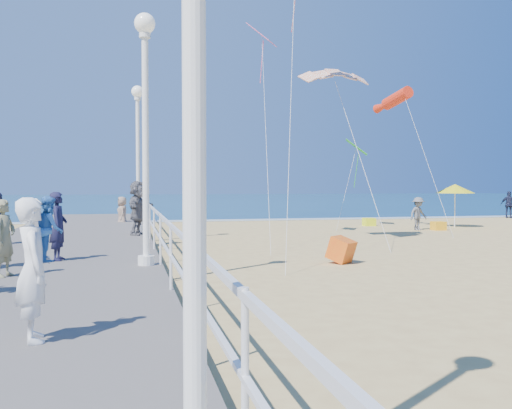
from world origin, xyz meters
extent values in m
plane|color=tan|center=(0.00, 0.00, 0.00)|extent=(160.00, 160.00, 0.00)
cube|color=navy|center=(0.00, 65.00, 0.01)|extent=(160.00, 90.00, 0.05)
cube|color=white|center=(0.00, 20.50, 0.03)|extent=(160.00, 1.20, 0.04)
cube|color=#66615D|center=(-7.50, 0.00, 0.20)|extent=(5.00, 44.00, 0.40)
cube|color=white|center=(-5.05, 0.00, 1.45)|extent=(0.05, 42.00, 0.06)
cube|color=white|center=(-5.05, 0.00, 0.95)|extent=(0.05, 42.00, 0.04)
cylinder|color=white|center=(-5.35, -9.00, 2.85)|extent=(0.14, 0.14, 4.70)
cylinder|color=white|center=(-5.35, 0.00, 0.50)|extent=(0.36, 0.36, 0.20)
cylinder|color=white|center=(-5.35, 0.00, 2.85)|extent=(0.14, 0.14, 4.70)
sphere|color=white|center=(-5.35, 0.00, 5.50)|extent=(0.44, 0.44, 0.44)
cylinder|color=white|center=(-5.35, 9.00, 0.50)|extent=(0.36, 0.36, 0.20)
cylinder|color=white|center=(-5.35, 9.00, 2.85)|extent=(0.14, 0.14, 4.70)
sphere|color=white|center=(-5.35, 9.00, 5.50)|extent=(0.44, 0.44, 0.44)
imported|color=white|center=(-6.74, -5.75, 1.19)|extent=(0.50, 0.65, 1.57)
imported|color=#3372C2|center=(-6.59, -5.60, 1.62)|extent=(0.35, 0.41, 0.74)
imported|color=#181733|center=(-7.26, 1.18, 1.18)|extent=(0.42, 0.59, 1.55)
imported|color=slate|center=(-5.40, 7.45, 1.32)|extent=(1.18, 1.79, 1.85)
imported|color=#7E7B57|center=(-7.96, -0.99, 1.12)|extent=(0.51, 0.61, 1.44)
imported|color=slate|center=(7.41, 11.74, 0.77)|extent=(1.12, 0.85, 1.53)
imported|color=#1C213E|center=(17.79, 19.22, 0.85)|extent=(1.01, 0.98, 1.70)
imported|color=gray|center=(-5.98, 14.70, 0.78)|extent=(0.56, 0.80, 1.56)
cube|color=red|center=(-0.15, 2.02, 0.30)|extent=(0.88, 0.90, 0.74)
cylinder|color=white|center=(10.08, 13.00, 0.90)|extent=(0.05, 0.05, 1.80)
cone|color=yellow|center=(10.08, 13.00, 1.91)|extent=(1.90, 1.90, 0.45)
cube|color=#EAFC1A|center=(6.33, 14.81, 0.20)|extent=(0.55, 0.55, 0.40)
cube|color=#FFAC1A|center=(8.33, 11.55, 0.20)|extent=(0.55, 0.55, 0.40)
cylinder|color=red|center=(6.34, 11.82, 6.06)|extent=(1.04, 2.89, 1.13)
cube|color=#FD5DA0|center=(-0.58, 9.48, 7.94)|extent=(1.39, 1.47, 0.75)
cube|color=green|center=(5.56, 14.68, 4.00)|extent=(1.47, 1.61, 0.80)
camera|label=1|loc=(-5.73, -12.31, 2.11)|focal=40.00mm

